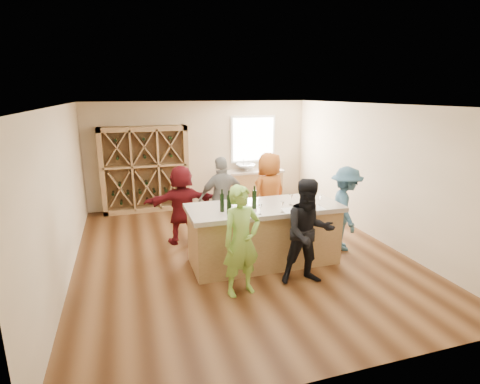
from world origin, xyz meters
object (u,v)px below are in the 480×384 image
object	(u,v)px
wine_bottle_b	(229,205)
person_near_right	(309,232)
person_near_left	(242,241)
person_far_mid	(223,199)
sink	(246,167)
wine_bottle_d	(244,203)
person_far_left	(182,204)
person_server	(345,209)
wine_bottle_e	(254,199)
wine_rack	(145,169)
wine_bottle_a	(222,203)
tasting_counter_base	(264,236)
person_far_right	(269,194)

from	to	relation	value
wine_bottle_b	person_near_right	world-z (taller)	person_near_right
person_near_left	person_far_mid	xyz separation A→B (m)	(0.29, 2.24, 0.03)
sink	wine_bottle_d	distance (m)	4.23
sink	person_far_left	size ratio (longest dim) A/B	0.33
person_near_right	person_server	bearing A→B (deg)	45.85
wine_bottle_b	person_server	size ratio (longest dim) A/B	0.19
wine_bottle_e	person_far_mid	world-z (taller)	person_far_mid
wine_bottle_e	wine_rack	bearing A→B (deg)	111.89
person_far_mid	person_far_left	bearing A→B (deg)	-10.74
sink	wine_bottle_a	bearing A→B (deg)	-113.50
wine_bottle_a	person_far_mid	xyz separation A→B (m)	(0.38, 1.42, -0.35)
wine_bottle_b	person_far_left	bearing A→B (deg)	107.76
wine_bottle_e	person_near_left	distance (m)	1.03
person_near_right	wine_bottle_b	bearing A→B (deg)	157.95
wine_rack	person_near_left	xyz separation A→B (m)	(1.10, -4.76, -0.24)
wine_bottle_b	person_far_mid	distance (m)	1.65
tasting_counter_base	wine_bottle_a	world-z (taller)	wine_bottle_a
sink	person_near_left	bearing A→B (deg)	-108.86
sink	wine_bottle_b	bearing A→B (deg)	-111.73
tasting_counter_base	person_near_left	xyz separation A→B (m)	(-0.71, -0.92, 0.36)
wine_bottle_b	person_far_right	world-z (taller)	person_far_right
person_near_right	person_far_mid	world-z (taller)	person_far_mid
wine_bottle_a	wine_bottle_b	size ratio (longest dim) A/B	0.95
wine_bottle_b	wine_bottle_d	world-z (taller)	wine_bottle_b
person_near_right	wine_bottle_e	bearing A→B (deg)	135.91
wine_bottle_b	tasting_counter_base	bearing A→B (deg)	20.48
person_near_right	person_server	distance (m)	1.69
wine_rack	person_near_right	xyz separation A→B (m)	(2.22, -4.75, -0.23)
wine_bottle_e	person_near_right	world-z (taller)	person_near_right
wine_bottle_a	person_far_left	xyz separation A→B (m)	(-0.46, 1.51, -0.42)
sink	person_far_left	distance (m)	3.20
person_near_left	wine_bottle_e	bearing A→B (deg)	46.79
person_near_right	person_server	size ratio (longest dim) A/B	1.05
person_near_left	person_far_mid	world-z (taller)	person_far_mid
wine_rack	wine_bottle_b	size ratio (longest dim) A/B	6.89
person_near_right	person_server	world-z (taller)	person_near_right
wine_bottle_d	wine_bottle_a	bearing A→B (deg)	159.11
tasting_counter_base	person_near_right	distance (m)	1.07
wine_bottle_e	person_far_right	size ratio (longest dim) A/B	0.18
wine_bottle_b	person_far_right	distance (m)	2.14
wine_bottle_a	person_near_right	size ratio (longest dim) A/B	0.18
wine_bottle_d	tasting_counter_base	bearing A→B (deg)	28.09
person_server	person_near_right	bearing A→B (deg)	148.37
wine_bottle_d	person_server	xyz separation A→B (m)	(2.19, 0.36, -0.41)
person_far_left	person_far_mid	bearing A→B (deg)	173.23
person_near_right	person_far_right	distance (m)	2.28
person_near_left	person_far_left	xyz separation A→B (m)	(-0.54, 2.32, -0.04)
wine_bottle_d	person_near_left	xyz separation A→B (m)	(-0.26, -0.68, -0.38)
person_near_right	person_near_left	bearing A→B (deg)	-171.76
wine_rack	person_far_right	size ratio (longest dim) A/B	1.23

